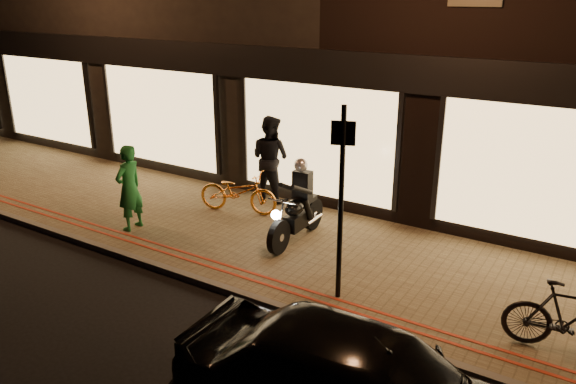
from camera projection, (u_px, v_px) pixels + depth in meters
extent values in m
plane|color=black|center=(198.00, 286.00, 9.28)|extent=(90.00, 90.00, 0.00)
cube|color=#746648|center=(266.00, 240.00, 10.86)|extent=(50.00, 4.00, 0.12)
cube|color=#59544C|center=(200.00, 281.00, 9.30)|extent=(50.00, 0.14, 0.12)
cube|color=maroon|center=(215.00, 268.00, 9.60)|extent=(50.00, 0.06, 0.01)
cube|color=maroon|center=(222.00, 264.00, 9.76)|extent=(50.00, 0.06, 0.01)
cube|color=black|center=(9.00, 0.00, 24.03)|extent=(12.00, 10.00, 8.50)
cube|color=black|center=(232.00, 3.00, 18.03)|extent=(12.00, 10.00, 8.50)
cube|color=black|center=(318.00, 67.00, 11.37)|extent=(48.00, 0.12, 0.70)
cube|color=#FFCE7F|center=(48.00, 100.00, 16.38)|extent=(3.60, 0.06, 2.38)
cube|color=#FFCE7F|center=(161.00, 117.00, 14.13)|extent=(3.60, 0.06, 2.38)
cube|color=#FFCE7F|center=(316.00, 141.00, 11.88)|extent=(3.60, 0.06, 2.38)
cube|color=#FFCE7F|center=(545.00, 176.00, 9.63)|extent=(3.60, 0.06, 2.38)
cylinder|color=black|center=(279.00, 237.00, 10.06)|extent=(0.14, 0.64, 0.64)
cylinder|color=black|center=(313.00, 214.00, 11.11)|extent=(0.14, 0.64, 0.64)
cylinder|color=silver|center=(279.00, 237.00, 10.06)|extent=(0.14, 0.14, 0.14)
cylinder|color=silver|center=(313.00, 214.00, 11.11)|extent=(0.14, 0.14, 0.14)
cube|color=black|center=(298.00, 220.00, 10.60)|extent=(0.28, 0.71, 0.30)
ellipsoid|color=black|center=(295.00, 207.00, 10.39)|extent=(0.34, 0.51, 0.29)
cube|color=black|center=(306.00, 200.00, 10.74)|extent=(0.24, 0.56, 0.09)
cylinder|color=silver|center=(283.00, 202.00, 9.97)|extent=(0.60, 0.05, 0.03)
cylinder|color=silver|center=(280.00, 221.00, 10.00)|extent=(0.06, 0.33, 0.71)
sphere|color=white|center=(276.00, 215.00, 9.83)|extent=(0.17, 0.17, 0.17)
cylinder|color=silver|center=(314.00, 219.00, 10.95)|extent=(0.09, 0.55, 0.07)
cube|color=black|center=(303.00, 185.00, 10.52)|extent=(0.35, 0.23, 0.55)
sphere|color=silver|center=(301.00, 165.00, 10.33)|extent=(0.27, 0.27, 0.26)
cylinder|color=black|center=(287.00, 187.00, 10.32)|extent=(0.19, 0.61, 0.34)
cylinder|color=black|center=(302.00, 190.00, 10.17)|extent=(0.16, 0.61, 0.34)
cylinder|color=black|center=(295.00, 207.00, 10.70)|extent=(0.20, 0.29, 0.46)
cylinder|color=black|center=(308.00, 209.00, 10.57)|extent=(0.19, 0.29, 0.46)
cylinder|color=black|center=(341.00, 206.00, 8.22)|extent=(0.10, 0.10, 3.00)
cube|color=black|center=(343.00, 133.00, 7.85)|extent=(0.34, 0.15, 0.35)
imported|color=orange|center=(238.00, 192.00, 11.91)|extent=(1.83, 1.01, 0.91)
imported|color=black|center=(571.00, 319.00, 7.22)|extent=(1.72, 0.76, 1.00)
imported|color=#1E7230|center=(129.00, 188.00, 10.95)|extent=(0.44, 0.64, 1.72)
imported|color=black|center=(270.00, 158.00, 12.49)|extent=(1.01, 0.82, 1.93)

